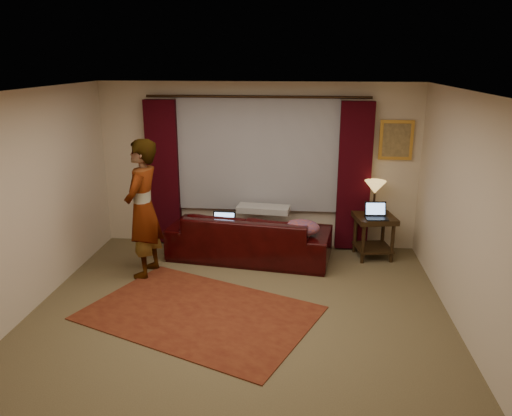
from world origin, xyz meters
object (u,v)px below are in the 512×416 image
at_px(end_table, 373,236).
at_px(person, 143,209).
at_px(sofa, 250,228).
at_px(tiffany_lamp, 374,197).
at_px(laptop_table, 377,211).
at_px(laptop_sofa, 223,222).

bearing_deg(end_table, person, -163.73).
height_order(sofa, tiffany_lamp, tiffany_lamp).
bearing_deg(tiffany_lamp, person, -161.89).
bearing_deg(tiffany_lamp, end_table, -84.39).
bearing_deg(sofa, tiffany_lamp, -162.23).
bearing_deg(sofa, person, 35.62).
relative_size(tiffany_lamp, person, 0.27).
xyz_separation_m(sofa, end_table, (1.87, 0.22, -0.16)).
distance_m(end_table, laptop_table, 0.47).
relative_size(end_table, person, 0.35).
xyz_separation_m(end_table, tiffany_lamp, (-0.01, 0.11, 0.59)).
distance_m(laptop_sofa, tiffany_lamp, 2.32).
relative_size(laptop_sofa, end_table, 0.56).
relative_size(end_table, tiffany_lamp, 1.30).
height_order(sofa, laptop_sofa, sofa).
relative_size(sofa, end_table, 3.64).
relative_size(laptop_sofa, laptop_table, 1.07).
height_order(sofa, person, person).
height_order(end_table, tiffany_lamp, tiffany_lamp).
distance_m(sofa, person, 1.63).
height_order(end_table, person, person).
relative_size(laptop_sofa, person, 0.19).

